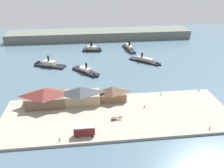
# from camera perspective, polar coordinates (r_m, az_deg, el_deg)

# --- Properties ---
(ground_plane) EXTENTS (320.00, 320.00, 0.00)m
(ground_plane) POSITION_cam_1_polar(r_m,az_deg,el_deg) (124.84, 0.06, -2.39)
(ground_plane) COLOR #476070
(quay_promenade) EXTENTS (110.00, 36.00, 1.20)m
(quay_promenade) POSITION_cam_1_polar(r_m,az_deg,el_deg) (106.27, 1.40, -8.12)
(quay_promenade) COLOR #9E9384
(quay_promenade) RESTS_ON ground
(seawall_edge) EXTENTS (110.00, 0.80, 1.00)m
(seawall_edge) POSITION_cam_1_polar(r_m,az_deg,el_deg) (121.51, 0.25, -3.05)
(seawall_edge) COLOR gray
(seawall_edge) RESTS_ON ground
(ferry_shed_east_terminal) EXTENTS (19.42, 11.07, 9.46)m
(ferry_shed_east_terminal) POSITION_cam_1_polar(r_m,az_deg,el_deg) (114.91, -17.09, -3.22)
(ferry_shed_east_terminal) COLOR brown
(ferry_shed_east_terminal) RESTS_ON quay_promenade
(ferry_shed_west_terminal) EXTENTS (19.95, 9.54, 8.76)m
(ferry_shed_west_terminal) POSITION_cam_1_polar(r_m,az_deg,el_deg) (113.07, -8.27, -2.92)
(ferry_shed_west_terminal) COLOR #998466
(ferry_shed_west_terminal) RESTS_ON quay_promenade
(ferry_shed_customs_shed) EXTENTS (15.10, 8.05, 7.75)m
(ferry_shed_customs_shed) POSITION_cam_1_polar(r_m,az_deg,el_deg) (114.64, -0.08, -2.42)
(ferry_shed_customs_shed) COLOR brown
(ferry_shed_customs_shed) RESTS_ON quay_promenade
(street_tram) EXTENTS (8.72, 2.60, 4.50)m
(street_tram) POSITION_cam_1_polar(r_m,az_deg,el_deg) (93.01, -7.24, -12.02)
(street_tram) COLOR maroon
(street_tram) RESTS_ON quay_promenade
(horse_cart) EXTENTS (5.44, 1.53, 1.87)m
(horse_cart) POSITION_cam_1_polar(r_m,az_deg,el_deg) (101.94, 1.22, -8.84)
(horse_cart) COLOR brown
(horse_cart) RESTS_ON quay_promenade
(pedestrian_near_west_shed) EXTENTS (0.41, 0.41, 1.67)m
(pedestrian_near_west_shed) POSITION_cam_1_polar(r_m,az_deg,el_deg) (111.01, 8.50, -5.84)
(pedestrian_near_west_shed) COLOR #4C3D33
(pedestrian_near_west_shed) RESTS_ON quay_promenade
(pedestrian_walking_west) EXTENTS (0.41, 0.41, 1.68)m
(pedestrian_walking_west) POSITION_cam_1_polar(r_m,az_deg,el_deg) (123.55, 12.73, -2.46)
(pedestrian_walking_west) COLOR #6B5B4C
(pedestrian_walking_west) RESTS_ON quay_promenade
(pedestrian_at_waters_edge) EXTENTS (0.39, 0.39, 1.57)m
(pedestrian_at_waters_edge) POSITION_cam_1_polar(r_m,az_deg,el_deg) (105.54, 24.24, -10.46)
(pedestrian_at_waters_edge) COLOR #33384C
(pedestrian_at_waters_edge) RESTS_ON quay_promenade
(pedestrian_standing_center) EXTENTS (0.41, 0.41, 1.67)m
(pedestrian_standing_center) POSITION_cam_1_polar(r_m,az_deg,el_deg) (93.63, -13.54, -13.88)
(pedestrian_standing_center) COLOR #3D4C42
(pedestrian_standing_center) RESTS_ON quay_promenade
(mooring_post_center_west) EXTENTS (0.44, 0.44, 0.90)m
(mooring_post_center_west) POSITION_cam_1_polar(r_m,az_deg,el_deg) (133.68, 21.76, -1.57)
(mooring_post_center_west) COLOR black
(mooring_post_center_west) RESTS_ON quay_promenade
(mooring_post_west) EXTENTS (0.44, 0.44, 0.90)m
(mooring_post_west) POSITION_cam_1_polar(r_m,az_deg,el_deg) (124.08, -21.93, -3.99)
(mooring_post_west) COLOR black
(mooring_post_west) RESTS_ON quay_promenade
(ferry_approaching_west) EXTENTS (19.66, 20.41, 8.70)m
(ferry_approaching_west) POSITION_cam_1_polar(r_m,az_deg,el_deg) (148.05, -6.21, 3.14)
(ferry_approaching_west) COLOR black
(ferry_approaching_west) RESTS_ON ground
(ferry_departing_north) EXTENTS (17.27, 8.47, 10.48)m
(ferry_departing_north) POSITION_cam_1_polar(r_m,az_deg,el_deg) (190.00, -4.70, 9.04)
(ferry_departing_north) COLOR black
(ferry_departing_north) RESTS_ON ground
(ferry_near_quay) EXTENTS (23.12, 20.33, 8.62)m
(ferry_near_quay) POSITION_cam_1_polar(r_m,az_deg,el_deg) (166.84, 9.54, 5.84)
(ferry_near_quay) COLOR black
(ferry_near_quay) RESTS_ON ground
(ferry_approaching_east) EXTENTS (25.24, 14.55, 10.40)m
(ferry_approaching_east) POSITION_cam_1_polar(r_m,az_deg,el_deg) (166.11, -16.93, 4.94)
(ferry_approaching_east) COLOR black
(ferry_approaching_east) RESTS_ON ground
(ferry_moored_west) EXTENTS (8.46, 24.19, 9.20)m
(ferry_moored_west) POSITION_cam_1_polar(r_m,az_deg,el_deg) (194.12, 4.25, 9.54)
(ferry_moored_west) COLOR #23282D
(ferry_moored_west) RESTS_ON ground
(far_headland) EXTENTS (180.00, 24.00, 8.00)m
(far_headland) POSITION_cam_1_polar(r_m,az_deg,el_deg) (225.14, -3.15, 12.82)
(far_headland) COLOR #60665B
(far_headland) RESTS_ON ground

